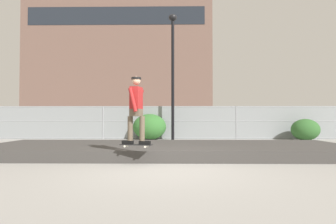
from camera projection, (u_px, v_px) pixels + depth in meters
name	position (u px, v px, depth m)	size (l,w,h in m)	color
ground_plane	(166.00, 170.00, 6.17)	(120.00, 120.00, 0.00)	gray
gravel_berm	(168.00, 149.00, 9.02)	(11.47, 3.96, 0.31)	#3D3A38
skateboard	(136.00, 145.00, 6.85)	(0.82, 0.37, 0.07)	black
skater	(136.00, 106.00, 6.87)	(0.72, 0.62, 1.67)	black
chain_fence	(169.00, 122.00, 15.70)	(22.55, 0.06, 1.85)	gray
street_lamp	(173.00, 61.00, 14.96)	(0.44, 0.44, 6.75)	black
parked_car_near	(83.00, 123.00, 19.23)	(4.42, 1.98, 1.66)	navy
parked_car_mid	(178.00, 123.00, 18.97)	(4.54, 2.24, 1.66)	silver
library_building	(124.00, 50.00, 45.37)	(26.60, 13.79, 24.80)	brown
shrub_left	(150.00, 127.00, 15.28)	(1.81, 1.48, 1.40)	#336B2D
shrub_center	(305.00, 130.00, 14.63)	(1.46, 1.20, 1.13)	#2D5B28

